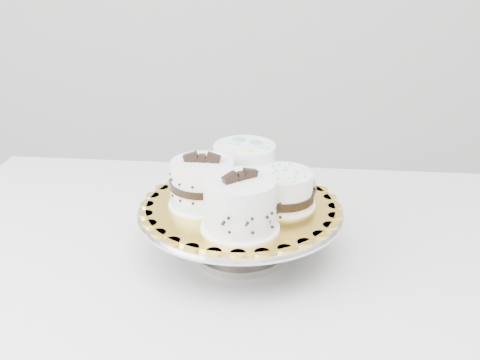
{
  "coord_description": "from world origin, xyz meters",
  "views": [
    {
      "loc": [
        0.15,
        -0.72,
        1.28
      ],
      "look_at": [
        0.13,
        0.18,
        0.89
      ],
      "focal_mm": 45.0,
      "sensor_mm": 36.0,
      "label": 1
    }
  ],
  "objects_px": {
    "cake_stand": "(240,223)",
    "cake_ribbon": "(283,190)",
    "cake_swirl": "(240,205)",
    "cake_board": "(240,206)",
    "cake_dots": "(244,166)",
    "table": "(228,287)",
    "cake_banded": "(203,185)"
  },
  "relations": [
    {
      "from": "cake_stand",
      "to": "cake_board",
      "type": "xyz_separation_m",
      "value": [
        -0.0,
        0.0,
        0.03
      ]
    },
    {
      "from": "cake_stand",
      "to": "cake_swirl",
      "type": "relative_size",
      "value": 2.22
    },
    {
      "from": "table",
      "to": "cake_stand",
      "type": "height_order",
      "value": "cake_stand"
    },
    {
      "from": "table",
      "to": "cake_dots",
      "type": "distance_m",
      "value": 0.23
    },
    {
      "from": "cake_board",
      "to": "cake_dots",
      "type": "height_order",
      "value": "cake_dots"
    },
    {
      "from": "cake_stand",
      "to": "cake_board",
      "type": "distance_m",
      "value": 0.03
    },
    {
      "from": "cake_board",
      "to": "cake_swirl",
      "type": "distance_m",
      "value": 0.09
    },
    {
      "from": "cake_swirl",
      "to": "cake_banded",
      "type": "bearing_deg",
      "value": 92.71
    },
    {
      "from": "cake_board",
      "to": "cake_swirl",
      "type": "relative_size",
      "value": 2.04
    },
    {
      "from": "cake_dots",
      "to": "cake_ribbon",
      "type": "distance_m",
      "value": 0.1
    },
    {
      "from": "cake_board",
      "to": "cake_dots",
      "type": "relative_size",
      "value": 2.41
    },
    {
      "from": "cake_stand",
      "to": "cake_dots",
      "type": "relative_size",
      "value": 2.63
    },
    {
      "from": "cake_stand",
      "to": "cake_ribbon",
      "type": "bearing_deg",
      "value": 2.12
    },
    {
      "from": "cake_stand",
      "to": "cake_swirl",
      "type": "xyz_separation_m",
      "value": [
        0.0,
        -0.08,
        0.07
      ]
    },
    {
      "from": "cake_board",
      "to": "cake_banded",
      "type": "relative_size",
      "value": 2.71
    },
    {
      "from": "cake_board",
      "to": "cake_stand",
      "type": "bearing_deg",
      "value": 0.0
    },
    {
      "from": "cake_swirl",
      "to": "cake_banded",
      "type": "distance_m",
      "value": 0.1
    },
    {
      "from": "cake_stand",
      "to": "cake_ribbon",
      "type": "xyz_separation_m",
      "value": [
        0.07,
        0.0,
        0.06
      ]
    },
    {
      "from": "cake_board",
      "to": "cake_ribbon",
      "type": "xyz_separation_m",
      "value": [
        0.07,
        0.0,
        0.03
      ]
    },
    {
      "from": "table",
      "to": "cake_banded",
      "type": "relative_size",
      "value": 10.44
    },
    {
      "from": "table",
      "to": "cake_ribbon",
      "type": "height_order",
      "value": "cake_ribbon"
    },
    {
      "from": "table",
      "to": "cake_swirl",
      "type": "height_order",
      "value": "cake_swirl"
    },
    {
      "from": "cake_dots",
      "to": "cake_board",
      "type": "bearing_deg",
      "value": -99.2
    },
    {
      "from": "cake_board",
      "to": "cake_dots",
      "type": "distance_m",
      "value": 0.08
    },
    {
      "from": "cake_banded",
      "to": "table",
      "type": "bearing_deg",
      "value": 38.55
    },
    {
      "from": "cake_stand",
      "to": "cake_board",
      "type": "bearing_deg",
      "value": 180.0
    },
    {
      "from": "table",
      "to": "cake_ribbon",
      "type": "bearing_deg",
      "value": -10.26
    },
    {
      "from": "table",
      "to": "cake_banded",
      "type": "height_order",
      "value": "cake_banded"
    },
    {
      "from": "cake_stand",
      "to": "cake_ribbon",
      "type": "height_order",
      "value": "cake_ribbon"
    },
    {
      "from": "table",
      "to": "cake_stand",
      "type": "bearing_deg",
      "value": -44.51
    },
    {
      "from": "table",
      "to": "cake_swirl",
      "type": "distance_m",
      "value": 0.25
    },
    {
      "from": "cake_banded",
      "to": "cake_swirl",
      "type": "bearing_deg",
      "value": -47.37
    }
  ]
}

